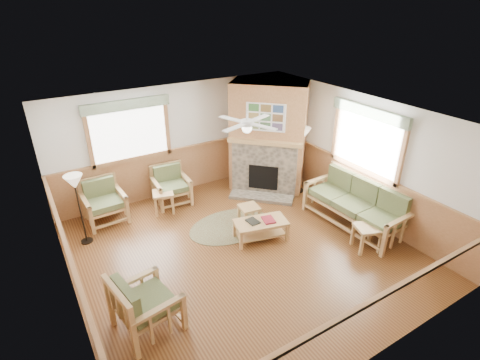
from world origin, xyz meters
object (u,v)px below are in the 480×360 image
floor_lamp_right (300,160)px  armchair_back_right (171,186)px  coffee_table (261,230)px  floor_lamp_left (80,210)px  armchair_back_left (104,202)px  end_table_sofa (366,238)px  armchair_left (146,303)px  end_table_chairs (164,202)px  footstool (249,213)px  sofa (355,204)px

floor_lamp_right → armchair_back_right: bearing=158.9°
coffee_table → floor_lamp_left: size_ratio=0.70×
armchair_back_left → floor_lamp_left: 0.86m
floor_lamp_left → floor_lamp_right: size_ratio=0.89×
end_table_sofa → armchair_left: bearing=175.2°
coffee_table → floor_lamp_left: 3.58m
armchair_left → coffee_table: 2.90m
armchair_left → end_table_chairs: armchair_left is taller
floor_lamp_left → end_table_sofa: bearing=-33.9°
armchair_back_right → armchair_left: 3.79m
armchair_back_right → floor_lamp_right: bearing=-17.4°
armchair_back_left → footstool: 3.17m
armchair_back_left → armchair_back_right: 1.56m
coffee_table → end_table_sofa: size_ratio=2.06×
sofa → armchair_back_right: size_ratio=2.48×
sofa → floor_lamp_left: size_ratio=1.47×
end_table_chairs → end_table_sofa: (2.86, -3.41, 0.00)m
armchair_back_left → floor_lamp_left: (-0.55, -0.59, 0.29)m
sofa → end_table_sofa: sofa is taller
armchair_left → footstool: 3.37m
coffee_table → end_table_chairs: bearing=136.0°
armchair_left → end_table_sofa: armchair_left is taller
footstool → end_table_sofa: bearing=-56.0°
end_table_chairs → floor_lamp_right: floor_lamp_right is taller
sofa → armchair_back_left: bearing=-126.5°
footstool → sofa: bearing=-36.0°
end_table_chairs → floor_lamp_right: 3.44m
armchair_back_left → end_table_sofa: size_ratio=1.81×
armchair_left → floor_lamp_right: bearing=-74.3°
coffee_table → floor_lamp_left: (-3.07, 1.77, 0.54)m
coffee_table → sofa: bearing=-3.0°
armchair_left → coffee_table: armchair_left is taller
armchair_back_right → floor_lamp_left: (-2.11, -0.60, 0.31)m
sofa → armchair_back_left: sofa is taller
coffee_table → floor_lamp_left: bearing=164.1°
armchair_left → footstool: (2.90, 1.70, -0.30)m
sofa → floor_lamp_right: bearing=176.8°
armchair_back_right → coffee_table: size_ratio=0.85×
armchair_back_right → armchair_left: size_ratio=0.93×
armchair_back_left → armchair_back_right: (1.56, 0.00, -0.02)m
end_table_chairs → floor_lamp_right: bearing=-14.2°
armchair_left → end_table_sofa: 4.31m
sofa → end_table_chairs: (-3.29, 2.67, -0.26)m
armchair_back_left → end_table_chairs: 1.29m
armchair_left → end_table_chairs: 3.37m
armchair_back_left → armchair_left: (-0.20, -3.35, 0.01)m
armchair_left → floor_lamp_left: size_ratio=0.64×
footstool → floor_lamp_right: size_ratio=0.24×
sofa → armchair_back_left: (-4.52, 2.97, -0.04)m
armchair_back_left → end_table_sofa: 5.53m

